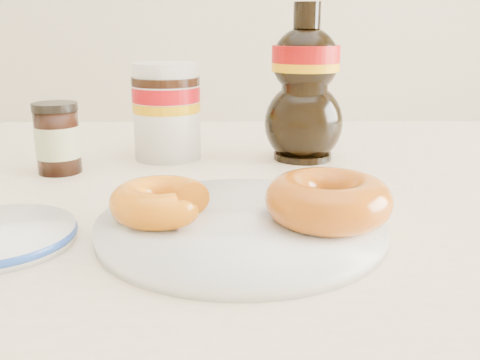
{
  "coord_description": "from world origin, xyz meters",
  "views": [
    {
      "loc": [
        0.02,
        -0.49,
        0.93
      ],
      "look_at": [
        0.03,
        0.02,
        0.79
      ],
      "focal_mm": 40.0,
      "sensor_mm": 36.0,
      "label": 1
    }
  ],
  "objects_px": {
    "dining_table": "(215,256)",
    "plate": "(241,225)",
    "nutella_jar": "(167,108)",
    "syrup_bottle": "(305,83)",
    "donut_whole": "(328,200)",
    "donut_bitten": "(161,202)",
    "dark_jar": "(58,139)"
  },
  "relations": [
    {
      "from": "plate",
      "to": "donut_bitten",
      "type": "height_order",
      "value": "donut_bitten"
    },
    {
      "from": "dining_table",
      "to": "syrup_bottle",
      "type": "height_order",
      "value": "syrup_bottle"
    },
    {
      "from": "donut_whole",
      "to": "nutella_jar",
      "type": "height_order",
      "value": "nutella_jar"
    },
    {
      "from": "syrup_bottle",
      "to": "dark_jar",
      "type": "bearing_deg",
      "value": -167.99
    },
    {
      "from": "dining_table",
      "to": "donut_bitten",
      "type": "bearing_deg",
      "value": -108.22
    },
    {
      "from": "nutella_jar",
      "to": "syrup_bottle",
      "type": "relative_size",
      "value": 0.63
    },
    {
      "from": "dining_table",
      "to": "donut_whole",
      "type": "bearing_deg",
      "value": -52.57
    },
    {
      "from": "plate",
      "to": "dark_jar",
      "type": "height_order",
      "value": "dark_jar"
    },
    {
      "from": "donut_bitten",
      "to": "plate",
      "type": "bearing_deg",
      "value": -22.36
    },
    {
      "from": "dining_table",
      "to": "plate",
      "type": "distance_m",
      "value": 0.16
    },
    {
      "from": "plate",
      "to": "nutella_jar",
      "type": "bearing_deg",
      "value": 109.01
    },
    {
      "from": "donut_bitten",
      "to": "donut_whole",
      "type": "relative_size",
      "value": 0.81
    },
    {
      "from": "donut_bitten",
      "to": "nutella_jar",
      "type": "relative_size",
      "value": 0.69
    },
    {
      "from": "donut_bitten",
      "to": "dining_table",
      "type": "bearing_deg",
      "value": 51.07
    },
    {
      "from": "nutella_jar",
      "to": "dark_jar",
      "type": "distance_m",
      "value": 0.15
    },
    {
      "from": "plate",
      "to": "nutella_jar",
      "type": "height_order",
      "value": "nutella_jar"
    },
    {
      "from": "donut_whole",
      "to": "syrup_bottle",
      "type": "xyz_separation_m",
      "value": [
        0.01,
        0.29,
        0.07
      ]
    },
    {
      "from": "plate",
      "to": "donut_bitten",
      "type": "relative_size",
      "value": 2.86
    },
    {
      "from": "syrup_bottle",
      "to": "dark_jar",
      "type": "distance_m",
      "value": 0.33
    },
    {
      "from": "dining_table",
      "to": "donut_bitten",
      "type": "xyz_separation_m",
      "value": [
        -0.04,
        -0.13,
        0.11
      ]
    },
    {
      "from": "donut_bitten",
      "to": "syrup_bottle",
      "type": "distance_m",
      "value": 0.33
    },
    {
      "from": "plate",
      "to": "syrup_bottle",
      "type": "height_order",
      "value": "syrup_bottle"
    },
    {
      "from": "donut_bitten",
      "to": "dark_jar",
      "type": "distance_m",
      "value": 0.26
    },
    {
      "from": "donut_bitten",
      "to": "nutella_jar",
      "type": "height_order",
      "value": "nutella_jar"
    },
    {
      "from": "dark_jar",
      "to": "nutella_jar",
      "type": "bearing_deg",
      "value": 30.69
    },
    {
      "from": "donut_bitten",
      "to": "dark_jar",
      "type": "relative_size",
      "value": 1.02
    },
    {
      "from": "dining_table",
      "to": "dark_jar",
      "type": "relative_size",
      "value": 15.66
    },
    {
      "from": "donut_bitten",
      "to": "donut_whole",
      "type": "xyz_separation_m",
      "value": [
        0.15,
        -0.01,
        0.0
      ]
    },
    {
      "from": "donut_whole",
      "to": "dining_table",
      "type": "bearing_deg",
      "value": 127.43
    },
    {
      "from": "plate",
      "to": "donut_whole",
      "type": "xyz_separation_m",
      "value": [
        0.08,
        -0.01,
        0.03
      ]
    },
    {
      "from": "plate",
      "to": "nutella_jar",
      "type": "relative_size",
      "value": 1.97
    },
    {
      "from": "syrup_bottle",
      "to": "dining_table",
      "type": "bearing_deg",
      "value": -129.66
    }
  ]
}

